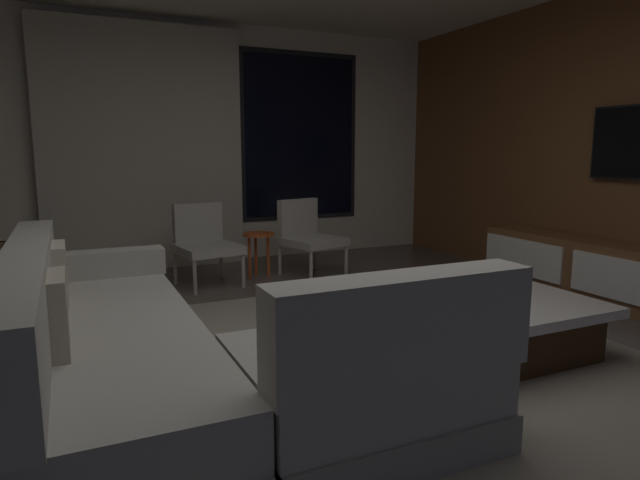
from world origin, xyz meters
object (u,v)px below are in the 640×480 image
at_px(side_stool, 258,241).
at_px(coffee_table, 485,322).
at_px(accent_chair_by_curtain, 204,240).
at_px(book_stack_on_coffee_table, 502,292).
at_px(sectional_couch, 168,357).
at_px(accent_chair_near_window, 307,233).

bearing_deg(side_stool, coffee_table, -75.39).
height_order(accent_chair_by_curtain, side_stool, accent_chair_by_curtain).
relative_size(coffee_table, book_stack_on_coffee_table, 4.22).
xyz_separation_m(sectional_couch, book_stack_on_coffee_table, (2.10, -0.00, 0.10)).
height_order(accent_chair_near_window, side_stool, accent_chair_near_window).
distance_m(coffee_table, accent_chair_near_window, 2.52).
xyz_separation_m(book_stack_on_coffee_table, side_stool, (-0.77, 2.62, -0.01)).
xyz_separation_m(sectional_couch, accent_chair_near_window, (1.85, 2.54, 0.14)).
distance_m(book_stack_on_coffee_table, side_stool, 2.73).
xyz_separation_m(coffee_table, accent_chair_near_window, (-0.16, 2.51, 0.25)).
height_order(sectional_couch, accent_chair_by_curtain, sectional_couch).
height_order(coffee_table, accent_chair_by_curtain, accent_chair_by_curtain).
height_order(sectional_couch, side_stool, sectional_couch).
distance_m(sectional_couch, accent_chair_near_window, 3.14).
bearing_deg(accent_chair_by_curtain, side_stool, 5.83).
bearing_deg(accent_chair_by_curtain, coffee_table, -63.94).
bearing_deg(sectional_couch, book_stack_on_coffee_table, -0.12).
xyz_separation_m(accent_chair_near_window, accent_chair_by_curtain, (-1.07, 0.02, 0.00)).
bearing_deg(book_stack_on_coffee_table, accent_chair_by_curtain, 117.43).
distance_m(sectional_couch, accent_chair_by_curtain, 2.67).
bearing_deg(sectional_couch, coffee_table, 0.87).
height_order(coffee_table, accent_chair_near_window, accent_chair_near_window).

